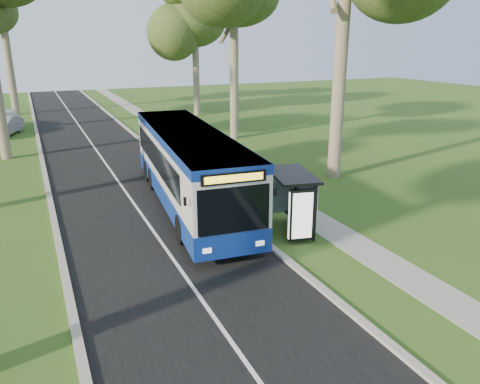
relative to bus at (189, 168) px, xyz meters
The scene contains 13 objects.
ground 5.21m from the bus, 75.81° to the right, with size 120.00×120.00×0.00m, color #33591C.
road 6.00m from the bus, 113.64° to the left, with size 7.00×100.00×0.02m, color black.
kerb_east 5.66m from the bus, 77.14° to the left, with size 0.25×100.00×0.12m, color #9E9B93.
kerb_west 8.01m from the bus, 137.83° to the left, with size 0.25×100.00×0.12m, color #9E9B93.
centre_line 6.00m from the bus, 113.64° to the left, with size 0.12×100.00×0.01m, color white.
footpath 6.95m from the bus, 51.36° to the left, with size 1.50×100.00×0.02m, color gray.
bus is the anchor object (origin of this frame).
bus_stop_sign 3.26m from the bus, 62.53° to the right, with size 0.14×0.35×2.55m.
bus_shelter 5.55m from the bus, 59.65° to the right, with size 2.02×2.99×2.35m.
litter_bin 4.24m from the bus, 58.27° to the left, with size 0.52×0.52×0.90m.
car_white 25.87m from the bus, 107.73° to the left, with size 1.99×4.95×1.68m, color silver.
car_silver 23.09m from the bus, 110.62° to the left, with size 1.57×4.49×1.48m, color #95979C.
tree_east_d 28.00m from the bus, 69.98° to the left, with size 5.20×5.20×12.96m.
Camera 1 is at (-7.39, -14.47, 7.21)m, focal length 35.00 mm.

